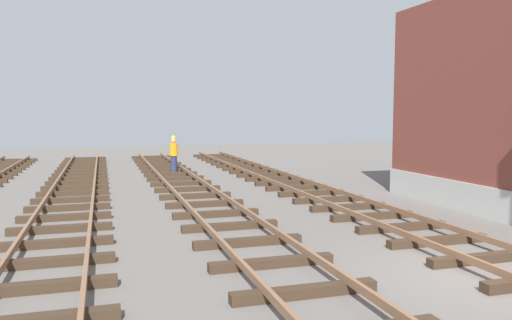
# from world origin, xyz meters

# --- Properties ---
(ground_plane) EXTENTS (80.00, 80.00, 0.00)m
(ground_plane) POSITION_xyz_m (0.00, 0.00, 0.00)
(ground_plane) COLOR #605B56
(track_near_building) EXTENTS (2.50, 54.98, 0.32)m
(track_near_building) POSITION_xyz_m (0.72, 0.00, 0.13)
(track_near_building) COLOR #38281C
(track_near_building) RESTS_ON ground
(track_centre) EXTENTS (2.50, 54.98, 0.32)m
(track_centre) POSITION_xyz_m (-3.42, 0.00, 0.13)
(track_centre) COLOR #38281C
(track_centre) RESTS_ON ground
(track_far) EXTENTS (2.50, 54.98, 0.32)m
(track_far) POSITION_xyz_m (-7.55, -0.00, 0.13)
(track_far) COLOR #38281C
(track_far) RESTS_ON ground
(track_worker_foreground) EXTENTS (0.40, 0.40, 1.87)m
(track_worker_foreground) POSITION_xyz_m (-3.07, 18.10, 0.93)
(track_worker_foreground) COLOR #262D4C
(track_worker_foreground) RESTS_ON ground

